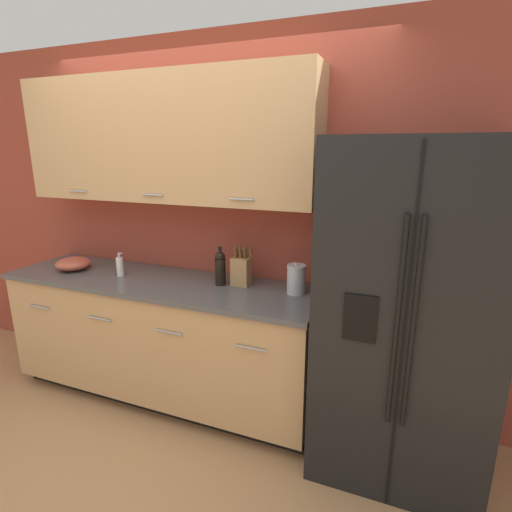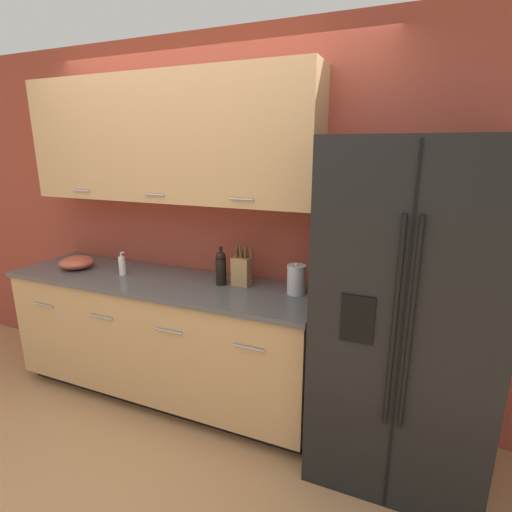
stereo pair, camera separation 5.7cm
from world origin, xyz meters
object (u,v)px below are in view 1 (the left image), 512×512
(refrigerator, at_px, (406,314))
(soap_dispenser, at_px, (120,266))
(wine_bottle, at_px, (220,268))
(knife_block, at_px, (241,270))
(steel_canister, at_px, (296,279))
(mixing_bowl, at_px, (73,264))

(refrigerator, bearing_deg, soap_dispenser, 179.32)
(wine_bottle, bearing_deg, refrigerator, -5.63)
(refrigerator, relative_size, knife_block, 6.67)
(soap_dispenser, height_order, steel_canister, steel_canister)
(knife_block, xyz_separation_m, steel_canister, (0.39, -0.02, -0.01))
(wine_bottle, relative_size, soap_dispenser, 1.51)
(wine_bottle, xyz_separation_m, soap_dispenser, (-0.78, -0.10, -0.05))
(knife_block, height_order, soap_dispenser, knife_block)
(refrigerator, height_order, soap_dispenser, refrigerator)
(wine_bottle, bearing_deg, knife_block, 19.07)
(refrigerator, distance_m, mixing_bowl, 2.42)
(wine_bottle, height_order, steel_canister, wine_bottle)
(refrigerator, height_order, mixing_bowl, refrigerator)
(knife_block, xyz_separation_m, wine_bottle, (-0.13, -0.05, 0.02))
(wine_bottle, bearing_deg, soap_dispenser, -173.01)
(refrigerator, xyz_separation_m, mixing_bowl, (-2.42, 0.01, 0.03))
(wine_bottle, bearing_deg, steel_canister, 3.09)
(soap_dispenser, relative_size, mixing_bowl, 0.68)
(knife_block, relative_size, soap_dispenser, 1.61)
(refrigerator, distance_m, knife_block, 1.08)
(refrigerator, relative_size, wine_bottle, 7.14)
(soap_dispenser, bearing_deg, refrigerator, -0.68)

